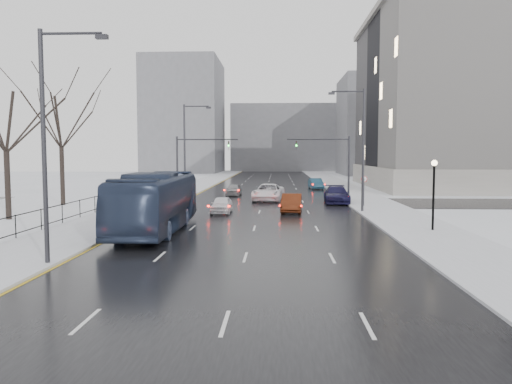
# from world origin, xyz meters

# --- Properties ---
(road) EXTENTS (16.00, 150.00, 0.04)m
(road) POSITION_xyz_m (0.00, 60.00, 0.02)
(road) COLOR black
(road) RESTS_ON ground
(cross_road) EXTENTS (130.00, 10.00, 0.04)m
(cross_road) POSITION_xyz_m (0.00, 48.00, 0.02)
(cross_road) COLOR black
(cross_road) RESTS_ON ground
(sidewalk_left) EXTENTS (5.00, 150.00, 0.16)m
(sidewalk_left) POSITION_xyz_m (-10.50, 60.00, 0.08)
(sidewalk_left) COLOR silver
(sidewalk_left) RESTS_ON ground
(sidewalk_right) EXTENTS (5.00, 150.00, 0.16)m
(sidewalk_right) POSITION_xyz_m (10.50, 60.00, 0.08)
(sidewalk_right) COLOR silver
(sidewalk_right) RESTS_ON ground
(park_strip) EXTENTS (14.00, 150.00, 0.12)m
(park_strip) POSITION_xyz_m (-20.00, 60.00, 0.06)
(park_strip) COLOR white
(park_strip) RESTS_ON ground
(tree_park_d) EXTENTS (8.75, 8.75, 12.50)m
(tree_park_d) POSITION_xyz_m (-17.80, 34.00, 0.00)
(tree_park_d) COLOR black
(tree_park_d) RESTS_ON ground
(tree_park_e) EXTENTS (9.45, 9.45, 13.50)m
(tree_park_e) POSITION_xyz_m (-18.20, 44.00, 0.00)
(tree_park_e) COLOR black
(tree_park_e) RESTS_ON ground
(iron_fence) EXTENTS (0.06, 70.00, 1.30)m
(iron_fence) POSITION_xyz_m (-13.00, 30.00, 0.91)
(iron_fence) COLOR black
(iron_fence) RESTS_ON sidewalk_left
(streetlight_r_mid) EXTENTS (2.95, 0.25, 10.00)m
(streetlight_r_mid) POSITION_xyz_m (8.17, 40.00, 5.62)
(streetlight_r_mid) COLOR #2D2D33
(streetlight_r_mid) RESTS_ON ground
(streetlight_l_near) EXTENTS (2.95, 0.25, 10.00)m
(streetlight_l_near) POSITION_xyz_m (-8.17, 20.00, 5.62)
(streetlight_l_near) COLOR #2D2D33
(streetlight_l_near) RESTS_ON ground
(streetlight_l_far) EXTENTS (2.95, 0.25, 10.00)m
(streetlight_l_far) POSITION_xyz_m (-8.17, 52.00, 5.62)
(streetlight_l_far) COLOR #2D2D33
(streetlight_l_far) RESTS_ON ground
(lamppost_r_mid) EXTENTS (0.36, 0.36, 4.28)m
(lamppost_r_mid) POSITION_xyz_m (11.00, 30.00, 2.94)
(lamppost_r_mid) COLOR black
(lamppost_r_mid) RESTS_ON sidewalk_right
(mast_signal_right) EXTENTS (6.10, 0.33, 6.50)m
(mast_signal_right) POSITION_xyz_m (7.33, 48.00, 4.11)
(mast_signal_right) COLOR #2D2D33
(mast_signal_right) RESTS_ON ground
(mast_signal_left) EXTENTS (6.10, 0.33, 6.50)m
(mast_signal_left) POSITION_xyz_m (-7.33, 48.00, 4.11)
(mast_signal_left) COLOR #2D2D33
(mast_signal_left) RESTS_ON ground
(no_uturn_sign) EXTENTS (0.60, 0.06, 2.70)m
(no_uturn_sign) POSITION_xyz_m (9.20, 44.00, 2.30)
(no_uturn_sign) COLOR #2D2D33
(no_uturn_sign) RESTS_ON sidewalk_right
(bldg_far_right) EXTENTS (24.00, 20.00, 22.00)m
(bldg_far_right) POSITION_xyz_m (28.00, 115.00, 11.00)
(bldg_far_right) COLOR slate
(bldg_far_right) RESTS_ON ground
(bldg_far_left) EXTENTS (18.00, 22.00, 28.00)m
(bldg_far_left) POSITION_xyz_m (-22.00, 125.00, 14.00)
(bldg_far_left) COLOR slate
(bldg_far_left) RESTS_ON ground
(bldg_far_center) EXTENTS (30.00, 18.00, 18.00)m
(bldg_far_center) POSITION_xyz_m (4.00, 140.00, 9.00)
(bldg_far_center) COLOR slate
(bldg_far_center) RESTS_ON ground
(bus) EXTENTS (3.29, 13.11, 3.64)m
(bus) POSITION_xyz_m (-5.99, 29.56, 1.86)
(bus) COLOR #29344F
(bus) RESTS_ON road
(sedan_center_near) EXTENTS (1.63, 3.95, 1.34)m
(sedan_center_near) POSITION_xyz_m (-3.01, 39.09, 0.71)
(sedan_center_near) COLOR white
(sedan_center_near) RESTS_ON road
(sedan_right_near) EXTENTS (1.91, 4.68, 1.51)m
(sedan_right_near) POSITION_xyz_m (2.64, 39.88, 0.79)
(sedan_right_near) COLOR #5B230F
(sedan_right_near) RESTS_ON road
(sedan_right_cross) EXTENTS (3.52, 6.41, 1.70)m
(sedan_right_cross) POSITION_xyz_m (0.55, 49.84, 0.89)
(sedan_right_cross) COLOR white
(sedan_right_cross) RESTS_ON road
(sedan_right_far) EXTENTS (2.53, 5.76, 1.65)m
(sedan_right_far) POSITION_xyz_m (7.20, 47.58, 0.86)
(sedan_right_far) COLOR #15133A
(sedan_right_far) RESTS_ON road
(sedan_center_far) EXTENTS (1.80, 4.00, 1.34)m
(sedan_center_far) POSITION_xyz_m (-3.50, 55.88, 0.71)
(sedan_center_far) COLOR gray
(sedan_center_far) RESTS_ON road
(sedan_right_distant) EXTENTS (2.00, 4.51, 1.44)m
(sedan_right_distant) POSITION_xyz_m (6.66, 66.67, 0.76)
(sedan_right_distant) COLOR navy
(sedan_right_distant) RESTS_ON road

